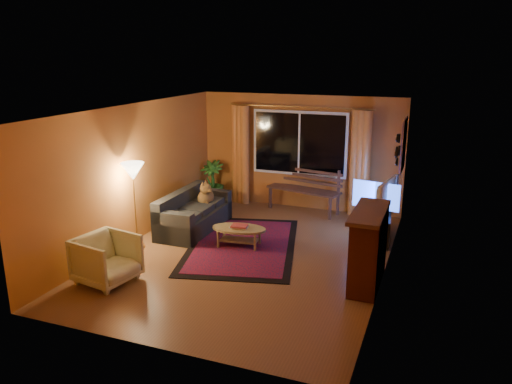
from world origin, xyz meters
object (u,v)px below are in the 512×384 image
(sofa, at_px, (194,211))
(armchair, at_px, (107,257))
(floor_lamp, at_px, (135,206))
(tv_console, at_px, (379,225))
(coffee_table, at_px, (239,237))
(bench, at_px, (303,201))

(sofa, distance_m, armchair, 2.56)
(floor_lamp, relative_size, tv_console, 1.29)
(armchair, bearing_deg, floor_lamp, 25.77)
(floor_lamp, bearing_deg, coffee_table, 22.75)
(floor_lamp, bearing_deg, tv_console, 26.89)
(bench, bearing_deg, sofa, -118.92)
(bench, bearing_deg, armchair, -99.42)
(bench, distance_m, coffee_table, 2.45)
(floor_lamp, xyz_separation_m, tv_console, (3.96, 2.01, -0.53))
(sofa, bearing_deg, tv_console, 12.82)
(bench, height_order, tv_console, tv_console)
(bench, height_order, coffee_table, bench)
(sofa, bearing_deg, floor_lamp, -113.06)
(bench, height_order, armchair, armchair)
(coffee_table, bearing_deg, floor_lamp, -157.25)
(coffee_table, xyz_separation_m, tv_console, (2.29, 1.31, 0.07))
(coffee_table, bearing_deg, sofa, 156.26)
(floor_lamp, relative_size, coffee_table, 1.59)
(bench, distance_m, sofa, 2.52)
(coffee_table, bearing_deg, bench, 77.71)
(floor_lamp, bearing_deg, sofa, 67.15)
(sofa, relative_size, floor_lamp, 1.20)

